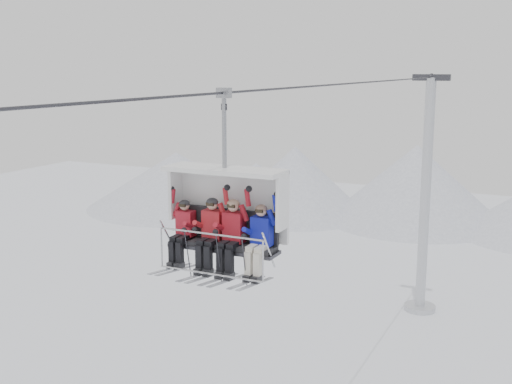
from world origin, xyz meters
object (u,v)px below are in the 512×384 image
at_px(skier_center_left, 211,231).
at_px(skier_center_right, 232,233).
at_px(chairlift_carrier, 228,207).
at_px(skier_far_left, 183,229).
at_px(skier_far_right, 260,238).
at_px(lift_tower_right, 425,213).

bearing_deg(skier_center_left, skier_center_right, 0.13).
relative_size(chairlift_carrier, skier_far_left, 2.36).
height_order(chairlift_carrier, skier_center_left, chairlift_carrier).
height_order(skier_far_left, skier_far_right, skier_far_right).
bearing_deg(lift_tower_right, skier_far_right, -87.74).
xyz_separation_m(lift_tower_right, skier_far_left, (-0.99, -23.78, 4.42)).
relative_size(lift_tower_right, skier_center_left, 7.59).
bearing_deg(skier_far_left, skier_center_right, 0.64).
bearing_deg(chairlift_carrier, skier_center_left, -131.05).
relative_size(skier_center_left, skier_far_right, 1.04).
relative_size(chairlift_carrier, skier_center_right, 2.22).
distance_m(chairlift_carrier, skier_far_left, 1.18).
xyz_separation_m(lift_tower_right, chairlift_carrier, (0.00, -23.46, 4.97)).
bearing_deg(skier_far_right, lift_tower_right, 92.26).
relative_size(skier_center_left, skier_center_right, 0.99).
bearing_deg(skier_far_left, skier_center_left, 1.01).
xyz_separation_m(lift_tower_right, skier_center_left, (-0.27, -23.77, 4.48)).
bearing_deg(skier_center_right, skier_far_right, -0.47).
bearing_deg(skier_center_left, chairlift_carrier, 48.95).
height_order(skier_far_left, skier_center_left, skier_center_left).
bearing_deg(skier_far_right, skier_center_right, 179.53).
height_order(skier_center_left, skier_far_right, skier_center_left).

